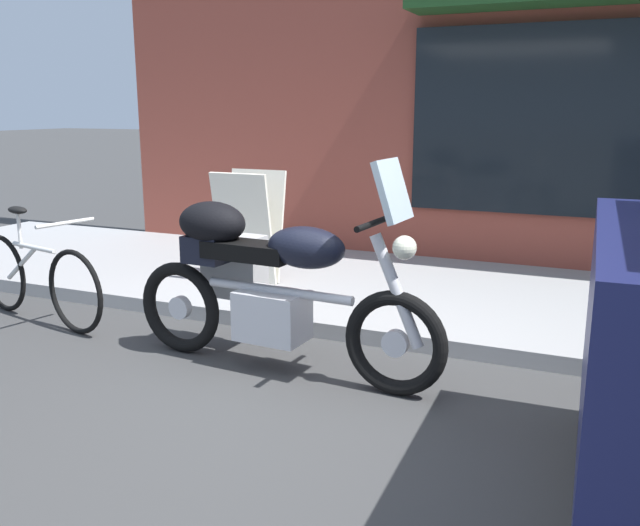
{
  "coord_description": "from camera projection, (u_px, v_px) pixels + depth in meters",
  "views": [
    {
      "loc": [
        1.52,
        -3.16,
        1.68
      ],
      "look_at": [
        -0.2,
        0.74,
        0.7
      ],
      "focal_mm": 38.18,
      "sensor_mm": 36.0,
      "label": 1
    }
  ],
  "objects": [
    {
      "name": "ground_plane",
      "position": [
        299.0,
        416.0,
        3.79
      ],
      "size": [
        80.0,
        80.0,
        0.0
      ],
      "primitive_type": "plane",
      "color": "#393939"
    },
    {
      "name": "touring_motorcycle",
      "position": [
        264.0,
        278.0,
        4.39
      ],
      "size": [
        2.24,
        0.75,
        1.4
      ],
      "color": "black",
      "rests_on": "ground_plane"
    },
    {
      "name": "parked_bicycle",
      "position": [
        36.0,
        278.0,
        5.39
      ],
      "size": [
        1.63,
        0.53,
        0.92
      ],
      "color": "black",
      "rests_on": "ground_plane"
    },
    {
      "name": "sandwich_board_sign",
      "position": [
        249.0,
        227.0,
        6.12
      ],
      "size": [
        0.55,
        0.43,
        1.0
      ],
      "color": "silver",
      "rests_on": "sidewalk_curb"
    }
  ]
}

